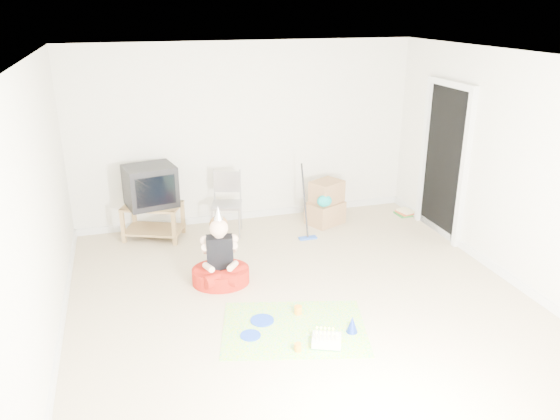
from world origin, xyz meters
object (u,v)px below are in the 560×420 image
object	(u,v)px
crt_tv	(150,186)
birthday_cake	(327,341)
tv_stand	(153,218)
folding_chair	(227,205)
cardboard_boxes	(326,203)
seated_woman	(220,266)

from	to	relation	value
crt_tv	birthday_cake	distance (m)	3.46
tv_stand	birthday_cake	size ratio (longest dim) A/B	2.64
folding_chair	cardboard_boxes	distance (m)	1.49
tv_stand	folding_chair	size ratio (longest dim) A/B	1.00
tv_stand	folding_chair	xyz separation A→B (m)	(1.01, -0.16, 0.15)
tv_stand	birthday_cake	distance (m)	3.39
crt_tv	birthday_cake	world-z (taller)	crt_tv
tv_stand	folding_chair	bearing A→B (deg)	-8.86
seated_woman	cardboard_boxes	bearing A→B (deg)	37.39
folding_chair	seated_woman	world-z (taller)	seated_woman
crt_tv	birthday_cake	size ratio (longest dim) A/B	1.88
seated_woman	birthday_cake	distance (m)	1.70
tv_stand	birthday_cake	bearing A→B (deg)	-65.69
folding_chair	crt_tv	bearing A→B (deg)	171.14
crt_tv	folding_chair	bearing A→B (deg)	-20.62
folding_chair	cardboard_boxes	bearing A→B (deg)	-0.09
tv_stand	crt_tv	world-z (taller)	crt_tv
cardboard_boxes	seated_woman	world-z (taller)	seated_woman
folding_chair	birthday_cake	xyz separation A→B (m)	(0.39, -2.92, -0.40)
crt_tv	seated_woman	xyz separation A→B (m)	(0.65, -1.56, -0.55)
cardboard_boxes	seated_woman	bearing A→B (deg)	-142.61
crt_tv	tv_stand	bearing A→B (deg)	-56.75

